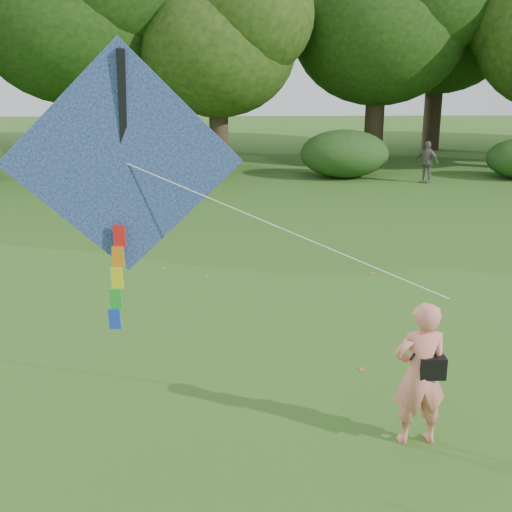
{
  "coord_description": "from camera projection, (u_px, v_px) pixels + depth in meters",
  "views": [
    {
      "loc": [
        -1.29,
        -7.4,
        4.31
      ],
      "look_at": [
        -1.0,
        2.0,
        1.5
      ],
      "focal_mm": 45.0,
      "sensor_mm": 36.0,
      "label": 1
    }
  ],
  "objects": [
    {
      "name": "ground",
      "position": [
        337.0,
        409.0,
        8.36
      ],
      "size": [
        100.0,
        100.0,
        0.0
      ],
      "primitive_type": "plane",
      "color": "#265114",
      "rests_on": "ground"
    },
    {
      "name": "man_kite_flyer",
      "position": [
        420.0,
        374.0,
        7.4
      ],
      "size": [
        0.68,
        0.48,
        1.76
      ],
      "primitive_type": "imported",
      "rotation": [
        0.0,
        0.0,
        3.23
      ],
      "color": "#F08271",
      "rests_on": "ground"
    },
    {
      "name": "bystander_right",
      "position": [
        426.0,
        162.0,
        24.2
      ],
      "size": [
        0.95,
        0.89,
        1.57
      ],
      "primitive_type": "imported",
      "rotation": [
        0.0,
        0.0,
        -0.71
      ],
      "color": "slate",
      "rests_on": "ground"
    },
    {
      "name": "crossbody_bag",
      "position": [
        431.0,
        366.0,
        7.34
      ],
      "size": [
        0.43,
        0.2,
        0.7
      ],
      "color": "black",
      "rests_on": "ground"
    },
    {
      "name": "flying_kite",
      "position": [
        124.0,
        166.0,
        7.19
      ],
      "size": [
        4.96,
        0.97,
        3.37
      ],
      "color": "#293BB3",
      "rests_on": "ground"
    },
    {
      "name": "tree_line",
      "position": [
        301.0,
        35.0,
        28.71
      ],
      "size": [
        54.7,
        15.3,
        9.48
      ],
      "color": "#3A2D1E",
      "rests_on": "ground"
    },
    {
      "name": "shrub_band",
      "position": [
        251.0,
        157.0,
        24.95
      ],
      "size": [
        39.15,
        3.22,
        1.88
      ],
      "color": "#264919",
      "rests_on": "ground"
    },
    {
      "name": "fallen_leaves",
      "position": [
        338.0,
        297.0,
        12.39
      ],
      "size": [
        11.87,
        15.18,
        0.01
      ],
      "color": "olive",
      "rests_on": "ground"
    }
  ]
}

